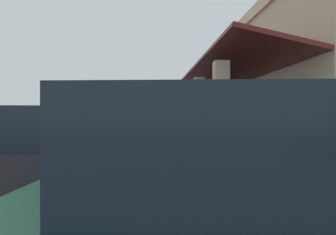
{
  "coord_description": "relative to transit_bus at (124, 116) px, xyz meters",
  "views": [
    {
      "loc": [
        23.77,
        2.25,
        1.78
      ],
      "look_at": [
        5.64,
        3.4,
        1.74
      ],
      "focal_mm": 33.72,
      "sensor_mm": 36.0,
      "label": 1
    }
  ],
  "objects": [
    {
      "name": "ground",
      "position": [
        -3.21,
        7.31,
        -1.85
      ],
      "size": [
        120.0,
        120.0,
        0.0
      ],
      "primitive_type": "plane",
      "color": "#262628"
    },
    {
      "name": "curb_strip",
      "position": [
        -1.3,
        3.77,
        -1.79
      ],
      "size": [
        30.26,
        0.5,
        0.12
      ],
      "primitive_type": "cube",
      "color": "#9E998E",
      "rests_on": "ground"
    },
    {
      "name": "plaza_building",
      "position": [
        -1.3,
        13.39,
        1.98
      ],
      "size": [
        25.51,
        15.79,
        7.66
      ],
      "color": "#C6B793",
      "rests_on": "ground"
    },
    {
      "name": "transit_bus",
      "position": [
        0.0,
        0.0,
        0.0
      ],
      "size": [
        11.3,
        3.12,
        3.34
      ],
      "color": "maroon",
      "rests_on": "ground"
    },
    {
      "name": "parked_suv_green",
      "position": [
        18.25,
        2.78,
        -0.84
      ],
      "size": [
        3.06,
        4.99,
        1.97
      ],
      "color": "#195933",
      "rests_on": "ground"
    },
    {
      "name": "pedestrian",
      "position": [
        11.64,
        -1.23,
        -0.91
      ],
      "size": [
        0.68,
        0.48,
        1.68
      ],
      "color": "#726651",
      "rests_on": "ground"
    },
    {
      "name": "potted_palm",
      "position": [
        4.96,
        4.8,
        -1.21
      ],
      "size": [
        1.52,
        1.67,
        2.49
      ],
      "color": "#4C4742",
      "rests_on": "ground"
    }
  ]
}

